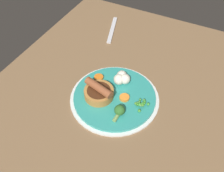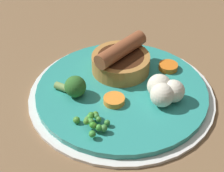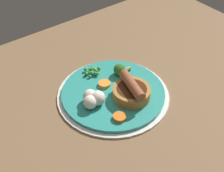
{
  "view_description": "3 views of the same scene",
  "coord_description": "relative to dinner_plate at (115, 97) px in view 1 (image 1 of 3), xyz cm",
  "views": [
    {
      "loc": [
        43.22,
        23.06,
        64.44
      ],
      "look_at": [
        -3.25,
        -0.27,
        7.32
      ],
      "focal_mm": 40.0,
      "sensor_mm": 36.0,
      "label": 1
    },
    {
      "loc": [
        -20.9,
        40.75,
        40.18
      ],
      "look_at": [
        -1.56,
        2.92,
        6.03
      ],
      "focal_mm": 60.0,
      "sensor_mm": 36.0,
      "label": 2
    },
    {
      "loc": [
        -37.53,
        -44.32,
        57.1
      ],
      "look_at": [
        -2.05,
        1.92,
        5.53
      ],
      "focal_mm": 50.0,
      "sensor_mm": 36.0,
      "label": 3
    }
  ],
  "objects": [
    {
      "name": "cauliflower_floret",
      "position": [
        -6.49,
        -0.74,
        2.57
      ],
      "size": [
        5.61,
        5.39,
        3.59
      ],
      "color": "silver",
      "rests_on": "dinner_plate"
    },
    {
      "name": "pea_pile",
      "position": [
        -0.11,
        9.03,
        1.79
      ],
      "size": [
        5.35,
        4.36,
        1.74
      ],
      "color": "#44873C",
      "rests_on": "dinner_plate"
    },
    {
      "name": "dinner_plate",
      "position": [
        0.0,
        0.0,
        0.0
      ],
      "size": [
        28.22,
        28.22,
        1.4
      ],
      "color": "silver",
      "rests_on": "dining_table"
    },
    {
      "name": "fork",
      "position": [
        -32.72,
        -17.25,
        -0.27
      ],
      "size": [
        17.64,
        6.98,
        0.6
      ],
      "primitive_type": "cube",
      "rotation": [
        0.0,
        0.0,
        0.31
      ],
      "color": "silver",
      "rests_on": "dining_table"
    },
    {
      "name": "carrot_slice_3",
      "position": [
        -0.34,
        3.23,
        1.28
      ],
      "size": [
        4.29,
        4.29,
        0.89
      ],
      "primitive_type": "cylinder",
      "rotation": [
        0.0,
        0.0,
        0.57
      ],
      "color": "orange",
      "rests_on": "dinner_plate"
    },
    {
      "name": "sausage_pudding",
      "position": [
        1.9,
        -4.3,
        2.75
      ],
      "size": [
        9.24,
        10.01,
        5.16
      ],
      "rotation": [
        0.0,
        0.0,
        4.46
      ],
      "color": "#AD7538",
      "rests_on": "dinner_plate"
    },
    {
      "name": "dining_table",
      "position": [
        2.3,
        -1.12,
        -2.07
      ],
      "size": [
        110.0,
        80.0,
        3.0
      ],
      "primitive_type": "cube",
      "color": "brown",
      "rests_on": "ground"
    },
    {
      "name": "broccoli_floret_near",
      "position": [
        5.66,
        4.3,
        2.34
      ],
      "size": [
        5.17,
        3.21,
        3.21
      ],
      "rotation": [
        0.0,
        0.0,
        3.12
      ],
      "color": "#2D6628",
      "rests_on": "dinner_plate"
    },
    {
      "name": "carrot_slice_1",
      "position": [
        -4.41,
        -8.1,
        1.28
      ],
      "size": [
        4.32,
        4.32,
        0.88
      ],
      "primitive_type": "cylinder",
      "rotation": [
        0.0,
        0.0,
        0.69
      ],
      "color": "orange",
      "rests_on": "dinner_plate"
    }
  ]
}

